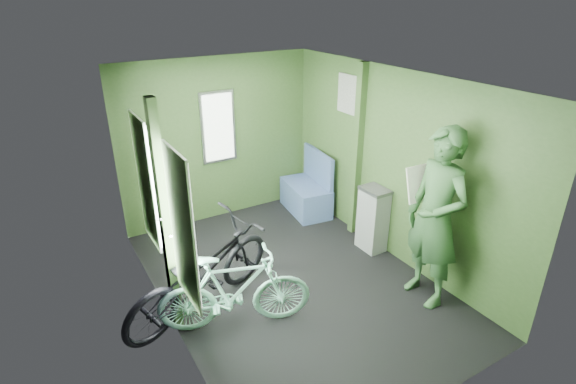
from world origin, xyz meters
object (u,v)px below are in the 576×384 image
at_px(bicycle_black, 206,311).
at_px(bicycle_mint, 237,328).
at_px(waste_box, 373,219).
at_px(bench_seat, 307,194).
at_px(passenger, 436,219).

height_order(bicycle_black, bicycle_mint, bicycle_black).
distance_m(bicycle_black, bicycle_mint, 0.44).
distance_m(bicycle_black, waste_box, 2.35).
bearing_deg(bench_seat, bicycle_mint, -130.13).
height_order(bicycle_mint, passenger, passenger).
bearing_deg(waste_box, bench_seat, 94.90).
height_order(bicycle_mint, bench_seat, bench_seat).
bearing_deg(bench_seat, waste_box, -77.32).
bearing_deg(passenger, bicycle_black, -111.92).
height_order(waste_box, bench_seat, bench_seat).
xyz_separation_m(bicycle_mint, bench_seat, (2.02, 1.83, 0.27)).
xyz_separation_m(bicycle_mint, waste_box, (2.14, 0.49, 0.42)).
bearing_deg(bicycle_black, waste_box, -108.54).
bearing_deg(passenger, waste_box, 174.68).
bearing_deg(bicycle_mint, waste_box, -57.42).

